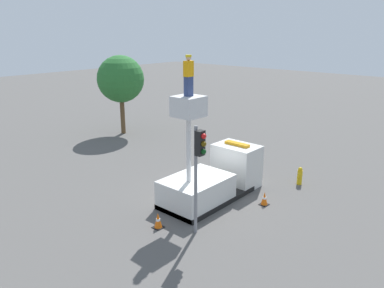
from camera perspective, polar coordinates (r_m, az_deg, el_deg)
The scene contains 8 objects.
ground_plane at distance 18.95m, azimuth 2.31°, elevation -8.41°, with size 120.00×120.00×0.00m, color #565451.
bucket_truck at distance 18.86m, azimuth 3.24°, elevation -5.10°, with size 5.80×2.39×5.38m.
worker at distance 16.19m, azimuth -0.53°, elevation 10.38°, with size 0.40×0.26×1.75m.
traffic_light_pole at distance 14.68m, azimuth 1.02°, elevation -2.36°, with size 0.34×0.57×4.60m.
fire_hydrant at distance 21.32m, azimuth 16.10°, elevation -4.71°, with size 0.51×0.27×0.99m.
traffic_cone_rear at distance 16.35m, azimuth -5.19°, elevation -11.57°, with size 0.43×0.43×0.69m.
traffic_cone_curbside at distance 18.58m, azimuth 10.98°, elevation -8.21°, with size 0.41×0.41×0.66m.
tree_left_bg at distance 30.40m, azimuth -10.82°, elevation 9.67°, with size 3.69×3.69×6.27m.
Camera 1 is at (-13.31, -10.77, 8.14)m, focal length 35.00 mm.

